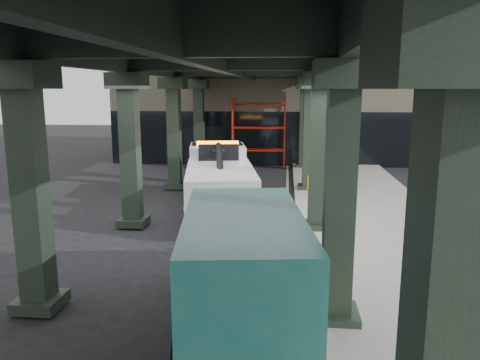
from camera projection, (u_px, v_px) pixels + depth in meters
The scene contains 8 objects.
ground at pixel (228, 250), 13.27m from camera, with size 90.00×90.00×0.00m, color black.
sidewalk at pixel (377, 231), 14.77m from camera, with size 5.00×40.00×0.15m, color gray.
lane_stripe at pixel (288, 231), 15.05m from camera, with size 0.12×38.00×0.01m, color silver.
viaduct at pixel (222, 57), 14.21m from camera, with size 7.40×32.00×6.40m.
building at pixel (293, 96), 31.84m from camera, with size 22.00×10.00×8.00m, color #C6B793.
scaffolding at pixel (259, 131), 27.17m from camera, with size 3.08×0.88×4.00m.
tow_truck at pixel (219, 178), 17.27m from camera, with size 3.39×8.06×2.57m.
towed_van at pixel (243, 265), 8.80m from camera, with size 2.91×5.94×2.32m.
Camera 1 is at (1.60, -12.54, 4.50)m, focal length 35.00 mm.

